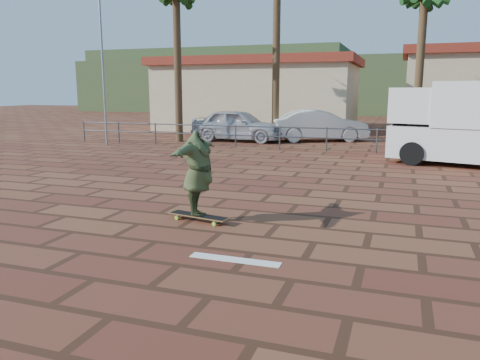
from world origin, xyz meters
name	(u,v)px	position (x,y,z in m)	size (l,w,h in m)	color
ground	(221,233)	(0.00, 0.00, 0.00)	(120.00, 120.00, 0.00)	brown
paint_stripe	(235,260)	(0.70, -1.20, 0.00)	(1.40, 0.22, 0.01)	white
guardrail	(327,135)	(0.00, 12.00, 0.68)	(24.06, 0.06, 1.00)	#47494F
flagpole	(104,41)	(-9.87, 11.00, 4.64)	(1.30, 0.10, 8.00)	gray
palm_center	(424,0)	(3.50, 15.50, 6.36)	(2.40, 2.40, 7.75)	brown
building_west	(258,94)	(-6.00, 22.00, 2.28)	(12.60, 7.60, 4.50)	beige
hill_front	(378,86)	(0.00, 50.00, 3.00)	(70.00, 18.00, 6.00)	#384C28
hill_back	(221,80)	(-22.00, 56.00, 4.00)	(35.00, 14.00, 8.00)	#384C28
longboard	(199,216)	(-0.67, 0.56, 0.10)	(1.29, 0.50, 0.12)	olive
skateboarder	(198,173)	(-0.67, 0.56, 0.94)	(2.01, 0.55, 1.64)	#3D4A28
campervan	(480,122)	(5.33, 9.80, 1.46)	(5.74, 3.50, 2.78)	silver
car_silver	(238,125)	(-4.80, 14.64, 0.79)	(1.88, 4.66, 1.59)	#B4B5BB
car_white	(319,125)	(-1.00, 15.96, 0.78)	(1.65, 4.72, 1.56)	silver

